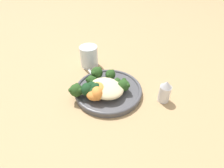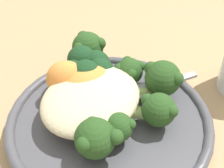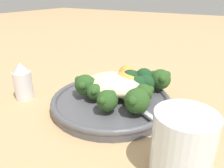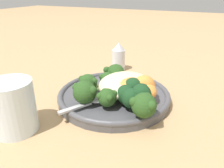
{
  "view_description": "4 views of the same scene",
  "coord_description": "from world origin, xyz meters",
  "px_view_note": "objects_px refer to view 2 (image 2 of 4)",
  "views": [
    {
      "loc": [
        -0.28,
        0.41,
        0.42
      ],
      "look_at": [
        -0.03,
        0.01,
        0.04
      ],
      "focal_mm": 28.0,
      "sensor_mm": 36.0,
      "label": 1
    },
    {
      "loc": [
        -0.22,
        -0.13,
        0.28
      ],
      "look_at": [
        -0.0,
        0.03,
        0.05
      ],
      "focal_mm": 50.0,
      "sensor_mm": 36.0,
      "label": 2
    },
    {
      "loc": [
        0.19,
        -0.31,
        0.22
      ],
      "look_at": [
        -0.02,
        0.02,
        0.05
      ],
      "focal_mm": 35.0,
      "sensor_mm": 36.0,
      "label": 3
    },
    {
      "loc": [
        0.36,
        0.19,
        0.22
      ],
      "look_at": [
        -0.01,
        0.02,
        0.04
      ],
      "focal_mm": 35.0,
      "sensor_mm": 36.0,
      "label": 4
    }
  ],
  "objects_px": {
    "broccoli_stalk_5": "(88,51)",
    "sweet_potato_chunk_2": "(66,79)",
    "sweet_potato_chunk_1": "(86,83)",
    "spoon": "(146,89)",
    "broccoli_stalk_2": "(144,109)",
    "plate": "(110,121)",
    "sweet_potato_chunk_0": "(83,83)",
    "quinoa_mound": "(91,99)",
    "broccoli_stalk_1": "(112,123)",
    "broccoli_stalk_0": "(98,137)",
    "kale_tuft": "(88,68)",
    "sweet_potato_chunk_3": "(71,80)",
    "broccoli_stalk_3": "(157,81)",
    "broccoli_stalk_4": "(121,78)"
  },
  "relations": [
    {
      "from": "sweet_potato_chunk_0",
      "to": "sweet_potato_chunk_1",
      "type": "distance_m",
      "value": 0.01
    },
    {
      "from": "broccoli_stalk_3",
      "to": "broccoli_stalk_4",
      "type": "distance_m",
      "value": 0.04
    },
    {
      "from": "sweet_potato_chunk_1",
      "to": "spoon",
      "type": "relative_size",
      "value": 0.63
    },
    {
      "from": "quinoa_mound",
      "to": "broccoli_stalk_1",
      "type": "height_order",
      "value": "quinoa_mound"
    },
    {
      "from": "sweet_potato_chunk_2",
      "to": "kale_tuft",
      "type": "relative_size",
      "value": 0.71
    },
    {
      "from": "plate",
      "to": "sweet_potato_chunk_0",
      "type": "distance_m",
      "value": 0.06
    },
    {
      "from": "broccoli_stalk_2",
      "to": "sweet_potato_chunk_0",
      "type": "xyz_separation_m",
      "value": [
        -0.01,
        0.08,
        0.0
      ]
    },
    {
      "from": "broccoli_stalk_5",
      "to": "sweet_potato_chunk_3",
      "type": "xyz_separation_m",
      "value": [
        -0.06,
        -0.02,
        -0.0
      ]
    },
    {
      "from": "broccoli_stalk_4",
      "to": "broccoli_stalk_3",
      "type": "bearing_deg",
      "value": -58.74
    },
    {
      "from": "plate",
      "to": "sweet_potato_chunk_2",
      "type": "xyz_separation_m",
      "value": [
        0.0,
        0.06,
        0.03
      ]
    },
    {
      "from": "plate",
      "to": "broccoli_stalk_2",
      "type": "distance_m",
      "value": 0.05
    },
    {
      "from": "broccoli_stalk_5",
      "to": "spoon",
      "type": "distance_m",
      "value": 0.1
    },
    {
      "from": "quinoa_mound",
      "to": "sweet_potato_chunk_1",
      "type": "height_order",
      "value": "sweet_potato_chunk_1"
    },
    {
      "from": "quinoa_mound",
      "to": "sweet_potato_chunk_0",
      "type": "bearing_deg",
      "value": 56.42
    },
    {
      "from": "kale_tuft",
      "to": "spoon",
      "type": "xyz_separation_m",
      "value": [
        0.03,
        -0.07,
        -0.02
      ]
    },
    {
      "from": "plate",
      "to": "broccoli_stalk_3",
      "type": "height_order",
      "value": "broccoli_stalk_3"
    },
    {
      "from": "broccoli_stalk_2",
      "to": "sweet_potato_chunk_1",
      "type": "relative_size",
      "value": 1.85
    },
    {
      "from": "broccoli_stalk_1",
      "to": "sweet_potato_chunk_0",
      "type": "bearing_deg",
      "value": 170.58
    },
    {
      "from": "broccoli_stalk_0",
      "to": "sweet_potato_chunk_3",
      "type": "bearing_deg",
      "value": -172.5
    },
    {
      "from": "broccoli_stalk_2",
      "to": "sweet_potato_chunk_2",
      "type": "bearing_deg",
      "value": 169.75
    },
    {
      "from": "sweet_potato_chunk_2",
      "to": "broccoli_stalk_2",
      "type": "bearing_deg",
      "value": -80.21
    },
    {
      "from": "broccoli_stalk_1",
      "to": "broccoli_stalk_4",
      "type": "distance_m",
      "value": 0.07
    },
    {
      "from": "broccoli_stalk_0",
      "to": "broccoli_stalk_3",
      "type": "height_order",
      "value": "broccoli_stalk_3"
    },
    {
      "from": "broccoli_stalk_1",
      "to": "sweet_potato_chunk_0",
      "type": "relative_size",
      "value": 1.8
    },
    {
      "from": "sweet_potato_chunk_0",
      "to": "sweet_potato_chunk_2",
      "type": "distance_m",
      "value": 0.02
    },
    {
      "from": "broccoli_stalk_3",
      "to": "kale_tuft",
      "type": "height_order",
      "value": "same"
    },
    {
      "from": "broccoli_stalk_2",
      "to": "broccoli_stalk_3",
      "type": "bearing_deg",
      "value": 82.23
    },
    {
      "from": "quinoa_mound",
      "to": "broccoli_stalk_3",
      "type": "height_order",
      "value": "broccoli_stalk_3"
    },
    {
      "from": "broccoli_stalk_1",
      "to": "sweet_potato_chunk_1",
      "type": "distance_m",
      "value": 0.06
    },
    {
      "from": "broccoli_stalk_5",
      "to": "sweet_potato_chunk_0",
      "type": "height_order",
      "value": "broccoli_stalk_5"
    },
    {
      "from": "plate",
      "to": "sweet_potato_chunk_0",
      "type": "bearing_deg",
      "value": 76.81
    },
    {
      "from": "broccoli_stalk_3",
      "to": "broccoli_stalk_0",
      "type": "bearing_deg",
      "value": -145.5
    },
    {
      "from": "sweet_potato_chunk_3",
      "to": "broccoli_stalk_0",
      "type": "bearing_deg",
      "value": -122.59
    },
    {
      "from": "broccoli_stalk_1",
      "to": "sweet_potato_chunk_1",
      "type": "relative_size",
      "value": 1.3
    },
    {
      "from": "broccoli_stalk_5",
      "to": "sweet_potato_chunk_3",
      "type": "height_order",
      "value": "broccoli_stalk_5"
    },
    {
      "from": "broccoli_stalk_0",
      "to": "broccoli_stalk_1",
      "type": "distance_m",
      "value": 0.03
    },
    {
      "from": "broccoli_stalk_4",
      "to": "sweet_potato_chunk_0",
      "type": "bearing_deg",
      "value": 153.86
    },
    {
      "from": "sweet_potato_chunk_0",
      "to": "broccoli_stalk_3",
      "type": "bearing_deg",
      "value": -53.47
    },
    {
      "from": "broccoli_stalk_5",
      "to": "sweet_potato_chunk_2",
      "type": "distance_m",
      "value": 0.07
    },
    {
      "from": "quinoa_mound",
      "to": "sweet_potato_chunk_2",
      "type": "height_order",
      "value": "sweet_potato_chunk_2"
    },
    {
      "from": "broccoli_stalk_5",
      "to": "broccoli_stalk_3",
      "type": "bearing_deg",
      "value": -127.57
    },
    {
      "from": "broccoli_stalk_2",
      "to": "broccoli_stalk_5",
      "type": "distance_m",
      "value": 0.13
    },
    {
      "from": "broccoli_stalk_0",
      "to": "kale_tuft",
      "type": "height_order",
      "value": "kale_tuft"
    },
    {
      "from": "spoon",
      "to": "broccoli_stalk_5",
      "type": "bearing_deg",
      "value": 117.56
    },
    {
      "from": "sweet_potato_chunk_1",
      "to": "plate",
      "type": "bearing_deg",
      "value": -104.33
    },
    {
      "from": "broccoli_stalk_4",
      "to": "broccoli_stalk_1",
      "type": "bearing_deg",
      "value": -141.46
    },
    {
      "from": "broccoli_stalk_4",
      "to": "spoon",
      "type": "distance_m",
      "value": 0.03
    },
    {
      "from": "broccoli_stalk_3",
      "to": "sweet_potato_chunk_2",
      "type": "relative_size",
      "value": 2.28
    },
    {
      "from": "broccoli_stalk_3",
      "to": "broccoli_stalk_4",
      "type": "bearing_deg",
      "value": 147.14
    },
    {
      "from": "kale_tuft",
      "to": "broccoli_stalk_0",
      "type": "bearing_deg",
      "value": -136.28
    }
  ]
}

